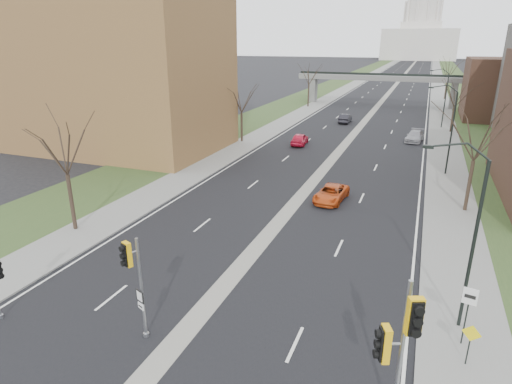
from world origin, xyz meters
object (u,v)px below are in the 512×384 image
Objects in this scene: signal_pole_median at (134,272)px; speed_limit_sign at (468,306)px; warning_sign at (470,339)px; signal_pole_right at (399,339)px; car_right_mid at (415,136)px; car_right_near at (331,194)px; car_left_far at (345,118)px; car_left_near at (300,139)px.

speed_limit_sign is (13.42, 4.81, -1.40)m from signal_pole_median.
speed_limit_sign reaches higher than warning_sign.
signal_pole_right reaches higher than warning_sign.
warning_sign is 43.66m from car_right_mid.
car_right_near is 0.95× the size of car_right_mid.
signal_pole_right is 1.19× the size of car_right_mid.
signal_pole_median is 21.25m from car_right_near.
car_right_near is (-9.26, 17.15, -0.72)m from warning_sign.
signal_pole_median reaches higher than speed_limit_sign.
speed_limit_sign is 54.49m from car_left_far.
car_right_mid is at bearing -156.29° from car_left_near.
signal_pole_median reaches higher than car_right_near.
car_left_far is at bearing 103.72° from car_right_near.
car_right_mid is at bearing 83.16° from car_right_near.
car_right_near is (4.25, 20.63, -2.80)m from signal_pole_median.
car_right_near is 26.94m from car_right_mid.
signal_pole_median is 39.77m from car_left_near.
signal_pole_median reaches higher than car_left_far.
signal_pole_right reaches higher than car_left_near.
signal_pole_median is at bearing 152.60° from signal_pole_right.
signal_pole_median reaches higher than warning_sign.
signal_pole_right is (10.81, -0.90, 0.36)m from signal_pole_median.
car_right_mid is at bearing 110.14° from warning_sign.
car_left_far is at bearing 113.80° from signal_pole_median.
car_left_far is 0.90× the size of car_right_mid.
car_right_near is at bearing 98.52° from car_left_far.
car_right_mid is (11.10, -10.30, -0.02)m from car_left_far.
car_right_near is (8.10, -18.86, -0.11)m from car_left_near.
car_left_far reaches higher than car_right_near.
signal_pole_right is at bearing -67.82° from car_right_near.
signal_pole_right is at bearing -106.37° from warning_sign.
signal_pole_right is 3.04× the size of warning_sign.
signal_pole_median is at bearing -96.40° from car_right_near.
signal_pole_right is 2.07× the size of speed_limit_sign.
signal_pole_median is 57.36m from car_left_far.
car_left_far is (-12.02, 58.18, -3.08)m from signal_pole_right.
speed_limit_sign is at bearing -54.67° from car_right_near.
speed_limit_sign is 18.34m from car_right_near.
signal_pole_median is 1.01× the size of car_right_mid.
car_left_far is 37.06m from car_right_near.
car_left_far is 15.14m from car_right_mid.
car_right_near is (5.46, -36.65, -0.08)m from car_left_far.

